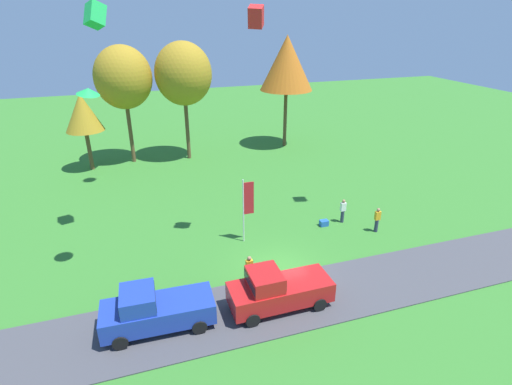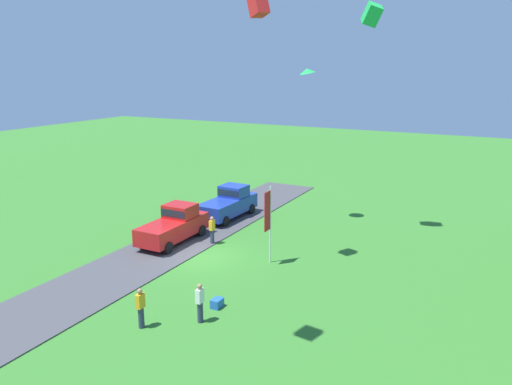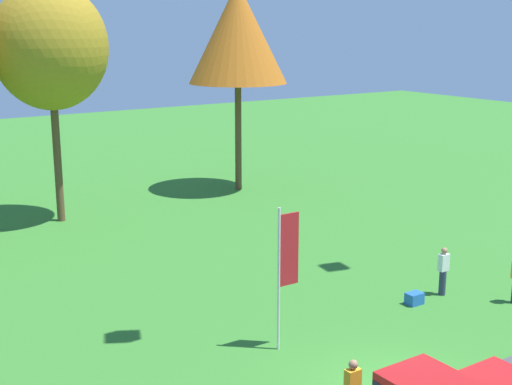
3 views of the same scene
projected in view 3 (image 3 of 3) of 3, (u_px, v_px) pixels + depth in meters
The scene contains 5 objects.
person_watching_sky at pixel (443, 271), 24.49m from camera, with size 0.36×0.24×1.71m.
tree_center_back at pixel (50, 47), 32.06m from camera, with size 5.21×5.21×11.00m.
tree_lone_near at pixel (238, 34), 38.36m from camera, with size 5.36×5.36×11.32m.
flag_banner at pixel (286, 260), 20.08m from camera, with size 0.71×0.08×4.23m.
cooler_box at pixel (414, 298), 23.82m from camera, with size 0.56×0.40×0.40m, color blue.
Camera 3 is at (-12.04, -11.75, 9.19)m, focal length 50.00 mm.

